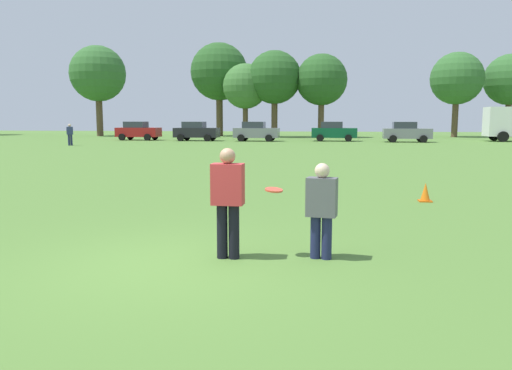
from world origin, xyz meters
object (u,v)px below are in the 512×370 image
at_px(player_thrower, 228,197).
at_px(player_defender, 322,206).
at_px(parked_car_mid_right, 334,131).
at_px(traffic_cone, 425,193).
at_px(bystander_sideline_watcher, 70,133).
at_px(parked_car_center, 256,131).
at_px(parked_car_near_right, 406,132).
at_px(parked_car_near_left, 138,131).
at_px(frisbee, 274,190).
at_px(parked_car_mid_left, 196,131).

bearing_deg(player_thrower, player_defender, 6.44).
relative_size(player_thrower, parked_car_mid_right, 0.39).
relative_size(traffic_cone, bystander_sideline_watcher, 0.28).
height_order(player_thrower, parked_car_center, parked_car_center).
bearing_deg(player_defender, parked_car_near_right, 79.03).
relative_size(player_defender, parked_car_near_left, 0.34).
distance_m(frisbee, bystander_sideline_watcher, 35.54).
distance_m(player_defender, parked_car_mid_left, 41.55).
xyz_separation_m(traffic_cone, parked_car_mid_right, (-1.41, 35.19, 0.69)).
xyz_separation_m(frisbee, parked_car_center, (-5.34, 39.75, -0.10)).
xyz_separation_m(player_defender, parked_car_center, (-6.06, 39.78, 0.13)).
relative_size(parked_car_mid_right, bystander_sideline_watcher, 2.52).
bearing_deg(player_thrower, parked_car_mid_right, 86.37).
bearing_deg(parked_car_near_right, frisbee, -101.98).
bearing_deg(traffic_cone, parked_car_center, 104.26).
bearing_deg(traffic_cone, frisbee, -120.84).
distance_m(player_defender, bystander_sideline_watcher, 35.96).
height_order(player_thrower, traffic_cone, player_thrower).
distance_m(parked_car_near_left, parked_car_center, 11.89).
height_order(parked_car_center, bystander_sideline_watcher, parked_car_center).
xyz_separation_m(parked_car_mid_left, parked_car_near_right, (19.50, -0.31, 0.00)).
relative_size(parked_car_mid_left, bystander_sideline_watcher, 2.52).
distance_m(player_thrower, parked_car_near_left, 44.00).
relative_size(traffic_cone, parked_car_center, 0.11).
distance_m(parked_car_mid_right, parked_car_near_right, 6.57).
bearing_deg(player_thrower, parked_car_near_right, 77.16).
distance_m(traffic_cone, parked_car_mid_right, 35.22).
relative_size(player_defender, frisbee, 5.25).
bearing_deg(player_defender, parked_car_near_left, 113.80).
height_order(traffic_cone, parked_car_mid_right, parked_car_mid_right).
bearing_deg(frisbee, traffic_cone, 59.16).
relative_size(parked_car_near_left, parked_car_center, 1.00).
distance_m(player_defender, parked_car_mid_right, 40.83).
bearing_deg(parked_car_center, traffic_cone, -75.74).
distance_m(traffic_cone, parked_car_center, 35.25).
relative_size(frisbee, traffic_cone, 0.57).
height_order(parked_car_mid_right, parked_car_near_right, same).
xyz_separation_m(parked_car_near_left, parked_car_mid_right, (19.13, 0.19, 0.00)).
height_order(frisbee, parked_car_mid_right, parked_car_mid_right).
bearing_deg(bystander_sideline_watcher, parked_car_center, 35.43).
bearing_deg(bystander_sideline_watcher, parked_car_mid_right, 27.12).
bearing_deg(parked_car_near_left, parked_car_mid_left, -7.36).
height_order(traffic_cone, parked_car_near_left, parked_car_near_left).
bearing_deg(traffic_cone, parked_car_mid_right, 92.29).
relative_size(frisbee, parked_car_near_left, 0.06).
bearing_deg(parked_car_center, parked_car_mid_right, 8.07).
distance_m(player_defender, frisbee, 0.75).
bearing_deg(parked_car_near_right, parked_car_near_left, 177.55).
distance_m(traffic_cone, parked_car_near_left, 40.58).
relative_size(frisbee, bystander_sideline_watcher, 0.16).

